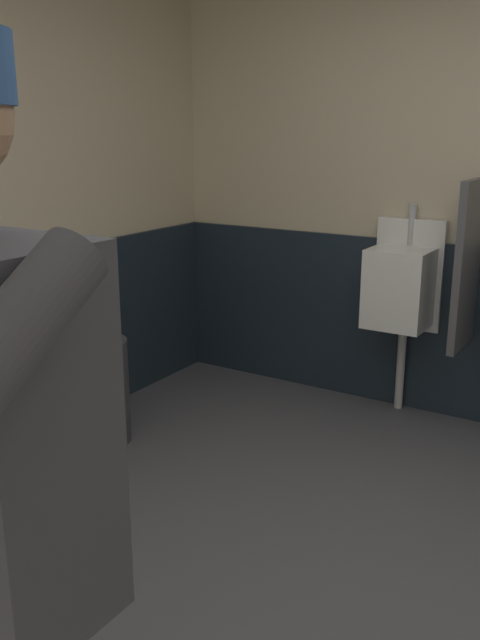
# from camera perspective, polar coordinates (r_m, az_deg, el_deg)

# --- Properties ---
(ground_plane) EXTENTS (4.96, 4.59, 0.04)m
(ground_plane) POSITION_cam_1_polar(r_m,az_deg,el_deg) (2.60, 11.51, -24.63)
(ground_plane) COLOR #4C4C51
(urinal_left) EXTENTS (0.40, 0.34, 1.24)m
(urinal_left) POSITION_cam_1_polar(r_m,az_deg,el_deg) (4.03, 13.25, 2.73)
(urinal_left) COLOR white
(urinal_left) RESTS_ON ground_plane
(privacy_divider_panel) EXTENTS (0.04, 0.40, 0.90)m
(privacy_divider_panel) POSITION_cam_1_polar(r_m,az_deg,el_deg) (3.83, 18.38, 4.32)
(privacy_divider_panel) COLOR #4C4C51
(trash_bin) EXTENTS (0.35, 0.35, 0.57)m
(trash_bin) POSITION_cam_1_polar(r_m,az_deg,el_deg) (3.78, -11.88, -5.84)
(trash_bin) COLOR #38383D
(trash_bin) RESTS_ON ground_plane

